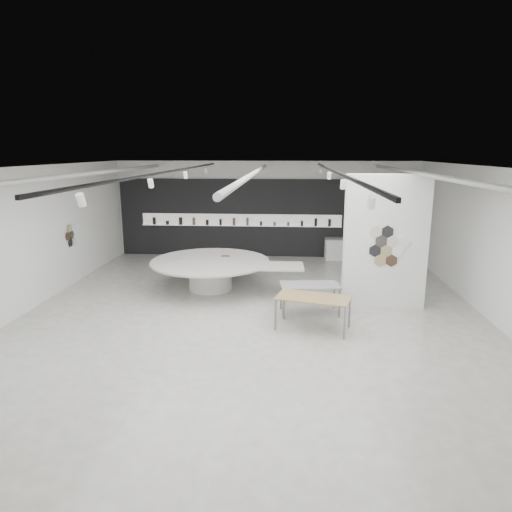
# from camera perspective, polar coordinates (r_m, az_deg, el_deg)

# --- Properties ---
(room) EXTENTS (12.02, 14.02, 3.82)m
(room) POSITION_cam_1_polar(r_m,az_deg,el_deg) (11.42, -0.96, 2.36)
(room) COLOR #B8B6AD
(room) RESTS_ON ground
(back_wall_display) EXTENTS (11.80, 0.27, 3.10)m
(back_wall_display) POSITION_cam_1_polar(r_m,az_deg,el_deg) (18.33, 0.98, 4.73)
(back_wall_display) COLOR black
(back_wall_display) RESTS_ON ground
(partition_column) EXTENTS (2.20, 0.38, 3.60)m
(partition_column) POSITION_cam_1_polar(r_m,az_deg,el_deg) (12.68, 15.86, 1.67)
(partition_column) COLOR white
(partition_column) RESTS_ON ground
(display_island) EXTENTS (4.68, 3.68, 0.93)m
(display_island) POSITION_cam_1_polar(r_m,az_deg,el_deg) (14.05, -5.43, -1.82)
(display_island) COLOR white
(display_island) RESTS_ON ground
(sample_table_wood) EXTENTS (1.88, 1.29, 0.80)m
(sample_table_wood) POSITION_cam_1_polar(r_m,az_deg,el_deg) (10.96, 7.16, -5.39)
(sample_table_wood) COLOR #977D4E
(sample_table_wood) RESTS_ON ground
(sample_table_stone) EXTENTS (1.61, 0.93, 0.79)m
(sample_table_stone) POSITION_cam_1_polar(r_m,az_deg,el_deg) (12.01, 6.76, -3.85)
(sample_table_stone) COLOR gray
(sample_table_stone) RESTS_ON ground
(kitchen_counter) EXTENTS (1.51, 0.64, 1.17)m
(kitchen_counter) POSITION_cam_1_polar(r_m,az_deg,el_deg) (18.24, 10.92, 0.88)
(kitchen_counter) COLOR white
(kitchen_counter) RESTS_ON ground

